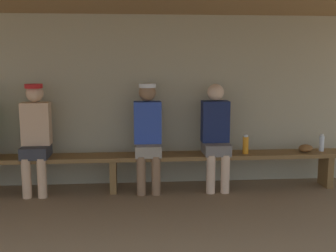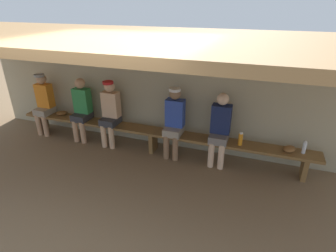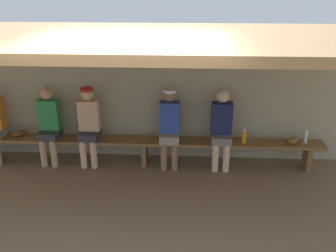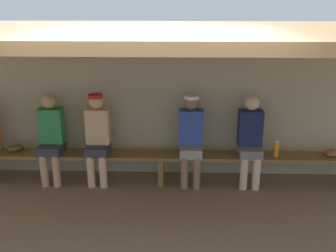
{
  "view_description": "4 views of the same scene",
  "coord_description": "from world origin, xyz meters",
  "px_view_note": "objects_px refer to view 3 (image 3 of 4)",
  "views": [
    {
      "loc": [
        0.26,
        -3.56,
        1.63
      ],
      "look_at": [
        0.67,
        1.36,
        0.85
      ],
      "focal_mm": 44.85,
      "sensor_mm": 36.0,
      "label": 1
    },
    {
      "loc": [
        1.87,
        -2.83,
        2.75
      ],
      "look_at": [
        0.44,
        1.2,
        0.77
      ],
      "focal_mm": 28.91,
      "sensor_mm": 36.0,
      "label": 2
    },
    {
      "loc": [
        0.73,
        -4.14,
        2.97
      ],
      "look_at": [
        0.42,
        1.31,
        0.81
      ],
      "focal_mm": 39.47,
      "sensor_mm": 36.0,
      "label": 3
    },
    {
      "loc": [
        0.27,
        -3.65,
        2.63
      ],
      "look_at": [
        0.12,
        1.14,
        1.03
      ],
      "focal_mm": 40.93,
      "sensor_mm": 36.0,
      "label": 4
    }
  ],
  "objects_px": {
    "water_bottle_clear": "(244,137)",
    "player_shirtless_tan": "(49,123)",
    "water_bottle_orange": "(306,137)",
    "baseball_glove_dark_brown": "(19,133)",
    "baseball_glove_worn": "(292,140)",
    "player_in_white": "(170,124)",
    "bench": "(144,144)",
    "player_with_sunglasses": "(89,123)",
    "player_leftmost": "(221,126)"
  },
  "relations": [
    {
      "from": "bench",
      "to": "water_bottle_clear",
      "type": "xyz_separation_m",
      "value": [
        1.66,
        -0.04,
        0.19
      ]
    },
    {
      "from": "player_with_sunglasses",
      "to": "water_bottle_orange",
      "type": "distance_m",
      "value": 3.61
    },
    {
      "from": "player_in_white",
      "to": "water_bottle_clear",
      "type": "height_order",
      "value": "player_in_white"
    },
    {
      "from": "water_bottle_clear",
      "to": "water_bottle_orange",
      "type": "height_order",
      "value": "water_bottle_clear"
    },
    {
      "from": "player_with_sunglasses",
      "to": "water_bottle_orange",
      "type": "xyz_separation_m",
      "value": [
        3.61,
        0.02,
        -0.18
      ]
    },
    {
      "from": "player_with_sunglasses",
      "to": "player_leftmost",
      "type": "relative_size",
      "value": 1.01
    },
    {
      "from": "baseball_glove_worn",
      "to": "player_with_sunglasses",
      "type": "bearing_deg",
      "value": 127.72
    },
    {
      "from": "player_in_white",
      "to": "baseball_glove_worn",
      "type": "bearing_deg",
      "value": 0.15
    },
    {
      "from": "player_leftmost",
      "to": "baseball_glove_dark_brown",
      "type": "xyz_separation_m",
      "value": [
        -3.47,
        0.03,
        -0.22
      ]
    },
    {
      "from": "baseball_glove_dark_brown",
      "to": "water_bottle_orange",
      "type": "bearing_deg",
      "value": 144.52
    },
    {
      "from": "bench",
      "to": "baseball_glove_dark_brown",
      "type": "relative_size",
      "value": 25.0
    },
    {
      "from": "water_bottle_clear",
      "to": "baseball_glove_dark_brown",
      "type": "relative_size",
      "value": 0.99
    },
    {
      "from": "water_bottle_clear",
      "to": "player_shirtless_tan",
      "type": "bearing_deg",
      "value": 179.33
    },
    {
      "from": "player_shirtless_tan",
      "to": "player_in_white",
      "type": "xyz_separation_m",
      "value": [
        2.04,
        0.0,
        0.02
      ]
    },
    {
      "from": "player_shirtless_tan",
      "to": "baseball_glove_worn",
      "type": "xyz_separation_m",
      "value": [
        4.08,
        0.01,
        -0.22
      ]
    },
    {
      "from": "player_with_sunglasses",
      "to": "player_leftmost",
      "type": "bearing_deg",
      "value": -0.01
    },
    {
      "from": "water_bottle_orange",
      "to": "baseball_glove_dark_brown",
      "type": "distance_m",
      "value": 4.87
    },
    {
      "from": "player_leftmost",
      "to": "bench",
      "type": "bearing_deg",
      "value": -179.86
    },
    {
      "from": "player_with_sunglasses",
      "to": "player_shirtless_tan",
      "type": "xyz_separation_m",
      "value": [
        -0.69,
        -0.0,
        -0.02
      ]
    },
    {
      "from": "player_shirtless_tan",
      "to": "player_in_white",
      "type": "distance_m",
      "value": 2.04
    },
    {
      "from": "player_in_white",
      "to": "player_leftmost",
      "type": "relative_size",
      "value": 1.01
    },
    {
      "from": "water_bottle_clear",
      "to": "baseball_glove_dark_brown",
      "type": "distance_m",
      "value": 3.85
    },
    {
      "from": "water_bottle_clear",
      "to": "baseball_glove_worn",
      "type": "relative_size",
      "value": 0.99
    },
    {
      "from": "player_with_sunglasses",
      "to": "water_bottle_clear",
      "type": "bearing_deg",
      "value": -0.86
    },
    {
      "from": "water_bottle_orange",
      "to": "baseball_glove_dark_brown",
      "type": "height_order",
      "value": "water_bottle_orange"
    },
    {
      "from": "water_bottle_orange",
      "to": "baseball_glove_worn",
      "type": "relative_size",
      "value": 0.93
    },
    {
      "from": "player_with_sunglasses",
      "to": "player_in_white",
      "type": "height_order",
      "value": "same"
    },
    {
      "from": "bench",
      "to": "player_in_white",
      "type": "relative_size",
      "value": 4.46
    },
    {
      "from": "baseball_glove_worn",
      "to": "baseball_glove_dark_brown",
      "type": "distance_m",
      "value": 4.65
    },
    {
      "from": "bench",
      "to": "baseball_glove_worn",
      "type": "bearing_deg",
      "value": 0.21
    },
    {
      "from": "player_with_sunglasses",
      "to": "water_bottle_clear",
      "type": "height_order",
      "value": "player_with_sunglasses"
    },
    {
      "from": "baseball_glove_worn",
      "to": "water_bottle_orange",
      "type": "bearing_deg",
      "value": -48.66
    },
    {
      "from": "player_with_sunglasses",
      "to": "baseball_glove_worn",
      "type": "distance_m",
      "value": 3.4
    },
    {
      "from": "bench",
      "to": "player_leftmost",
      "type": "height_order",
      "value": "player_leftmost"
    },
    {
      "from": "bench",
      "to": "player_with_sunglasses",
      "type": "height_order",
      "value": "player_with_sunglasses"
    },
    {
      "from": "bench",
      "to": "water_bottle_clear",
      "type": "bearing_deg",
      "value": -1.21
    },
    {
      "from": "bench",
      "to": "player_shirtless_tan",
      "type": "relative_size",
      "value": 4.49
    },
    {
      "from": "baseball_glove_dark_brown",
      "to": "baseball_glove_worn",
      "type": "bearing_deg",
      "value": 144.34
    },
    {
      "from": "player_in_white",
      "to": "water_bottle_clear",
      "type": "distance_m",
      "value": 1.24
    },
    {
      "from": "player_leftmost",
      "to": "water_bottle_orange",
      "type": "height_order",
      "value": "player_leftmost"
    },
    {
      "from": "water_bottle_orange",
      "to": "player_shirtless_tan",
      "type": "bearing_deg",
      "value": -179.74
    },
    {
      "from": "player_with_sunglasses",
      "to": "player_leftmost",
      "type": "xyz_separation_m",
      "value": [
        2.21,
        -0.0,
        -0.02
      ]
    },
    {
      "from": "bench",
      "to": "water_bottle_clear",
      "type": "relative_size",
      "value": 25.24
    },
    {
      "from": "bench",
      "to": "water_bottle_orange",
      "type": "bearing_deg",
      "value": 0.49
    },
    {
      "from": "player_in_white",
      "to": "baseball_glove_dark_brown",
      "type": "height_order",
      "value": "player_in_white"
    },
    {
      "from": "player_in_white",
      "to": "baseball_glove_dark_brown",
      "type": "xyz_separation_m",
      "value": [
        -2.62,
        0.03,
        -0.24
      ]
    },
    {
      "from": "player_in_white",
      "to": "baseball_glove_worn",
      "type": "height_order",
      "value": "player_in_white"
    },
    {
      "from": "baseball_glove_dark_brown",
      "to": "bench",
      "type": "bearing_deg",
      "value": 143.7
    },
    {
      "from": "player_shirtless_tan",
      "to": "water_bottle_orange",
      "type": "height_order",
      "value": "player_shirtless_tan"
    },
    {
      "from": "player_shirtless_tan",
      "to": "baseball_glove_worn",
      "type": "relative_size",
      "value": 5.56
    }
  ]
}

